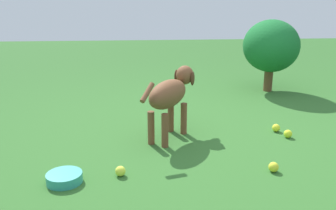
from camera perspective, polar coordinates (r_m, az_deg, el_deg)
The scene contains 8 objects.
ground at distance 2.98m, azimuth 4.73°, elevation -4.97°, with size 14.00×14.00×0.00m, color #2D6026.
dog at distance 2.85m, azimuth 0.46°, elevation 1.78°, with size 0.70×0.49×0.55m.
tennis_ball_0 at distance 2.35m, azimuth -7.54°, elevation -10.32°, with size 0.07×0.07×0.07m, color #CCDF3F.
tennis_ball_1 at distance 3.19m, azimuth 16.72°, elevation -3.48°, with size 0.07×0.07×0.07m, color yellow.
tennis_ball_2 at distance 3.09m, azimuth 18.44°, elevation -4.35°, with size 0.07×0.07×0.07m, color #CEDF2A.
tennis_ball_3 at distance 2.48m, azimuth 16.35°, elevation -9.39°, with size 0.07×0.07×0.07m, color yellow.
water_bowl at distance 2.35m, azimuth -16.06°, elevation -11.01°, with size 0.22×0.22×0.06m, color teal.
shrub_near at distance 4.47m, azimuth 15.97°, elevation 8.93°, with size 0.72×0.65×0.85m.
Camera 1 is at (2.73, -0.48, 1.09)m, focal length 38.55 mm.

